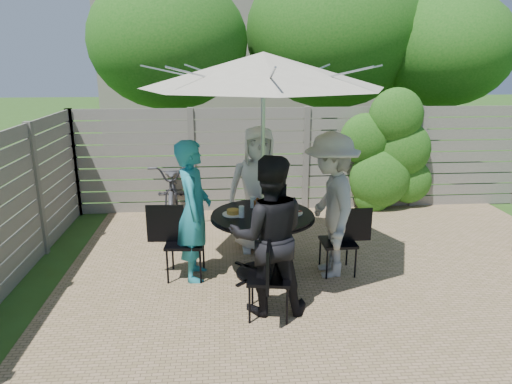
{
  "coord_description": "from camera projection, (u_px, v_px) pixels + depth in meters",
  "views": [
    {
      "loc": [
        -1.51,
        -4.82,
        2.62
      ],
      "look_at": [
        -1.08,
        0.6,
        1.04
      ],
      "focal_mm": 32.0,
      "sensor_mm": 36.0,
      "label": 1
    }
  ],
  "objects": [
    {
      "name": "glass_back",
      "position": [
        253.0,
        202.0,
        5.76
      ],
      "size": [
        0.07,
        0.07,
        0.14
      ],
      "primitive_type": "cylinder",
      "color": "silver",
      "rests_on": "patio_table"
    },
    {
      "name": "patio_table",
      "position": [
        263.0,
        233.0,
        5.61
      ],
      "size": [
        1.27,
        1.27,
        0.82
      ],
      "rotation": [
        0.0,
        0.0,
        -0.02
      ],
      "color": "black",
      "rests_on": "ground"
    },
    {
      "name": "chair_right",
      "position": [
        339.0,
        254.0,
        5.75
      ],
      "size": [
        0.63,
        0.42,
        0.86
      ],
      "rotation": [
        0.0,
        0.0,
        3.17
      ],
      "color": "black",
      "rests_on": "ground"
    },
    {
      "name": "glass_left",
      "position": [
        241.0,
        212.0,
        5.41
      ],
      "size": [
        0.07,
        0.07,
        0.14
      ],
      "primitive_type": "cylinder",
      "color": "silver",
      "rests_on": "patio_table"
    },
    {
      "name": "chair_back",
      "position": [
        257.0,
        227.0,
        6.62
      ],
      "size": [
        0.47,
        0.69,
        0.94
      ],
      "rotation": [
        0.0,
        0.0,
        4.75
      ],
      "color": "black",
      "rests_on": "ground"
    },
    {
      "name": "person_front",
      "position": [
        269.0,
        236.0,
        4.73
      ],
      "size": [
        0.85,
        0.67,
        1.72
      ],
      "primitive_type": "imported",
      "rotation": [
        0.0,
        0.0,
        3.12
      ],
      "color": "black",
      "rests_on": "ground"
    },
    {
      "name": "person_back",
      "position": [
        258.0,
        190.0,
        6.32
      ],
      "size": [
        0.88,
        0.58,
        1.77
      ],
      "primitive_type": "imported",
      "rotation": [
        0.0,
        0.0,
        6.26
      ],
      "color": "silver",
      "rests_on": "ground"
    },
    {
      "name": "plate_left",
      "position": [
        233.0,
        213.0,
        5.51
      ],
      "size": [
        0.26,
        0.26,
        0.06
      ],
      "color": "white",
      "rests_on": "patio_table"
    },
    {
      "name": "person_left",
      "position": [
        194.0,
        211.0,
        5.48
      ],
      "size": [
        0.43,
        0.64,
        1.74
      ],
      "primitive_type": "imported",
      "rotation": [
        0.0,
        0.0,
        7.83
      ],
      "color": "teal",
      "rests_on": "ground"
    },
    {
      "name": "chair_left",
      "position": [
        185.0,
        256.0,
        5.63
      ],
      "size": [
        0.7,
        0.48,
        0.95
      ],
      "rotation": [
        0.0,
        0.0,
        6.22
      ],
      "color": "black",
      "rests_on": "ground"
    },
    {
      "name": "glass_front",
      "position": [
        273.0,
        215.0,
        5.28
      ],
      "size": [
        0.07,
        0.07,
        0.14
      ],
      "primitive_type": "cylinder",
      "color": "silver",
      "rests_on": "patio_table"
    },
    {
      "name": "person_right",
      "position": [
        330.0,
        206.0,
        5.56
      ],
      "size": [
        0.69,
        1.18,
        1.81
      ],
      "primitive_type": "imported",
      "rotation": [
        0.0,
        0.0,
        4.69
      ],
      "color": "#A4A29F",
      "rests_on": "ground"
    },
    {
      "name": "syrup_jug",
      "position": [
        257.0,
        207.0,
        5.56
      ],
      "size": [
        0.09,
        0.09,
        0.16
      ],
      "primitive_type": "cylinder",
      "color": "#59280C",
      "rests_on": "patio_table"
    },
    {
      "name": "umbrella",
      "position": [
        263.0,
        70.0,
        5.07
      ],
      "size": [
        2.84,
        2.84,
        2.71
      ],
      "rotation": [
        0.0,
        0.0,
        -0.02
      ],
      "color": "silver",
      "rests_on": "ground"
    },
    {
      "name": "plate_right",
      "position": [
        292.0,
        212.0,
        5.55
      ],
      "size": [
        0.26,
        0.26,
        0.06
      ],
      "color": "white",
      "rests_on": "patio_table"
    },
    {
      "name": "chair_front",
      "position": [
        269.0,
        293.0,
        4.77
      ],
      "size": [
        0.5,
        0.69,
        0.92
      ],
      "rotation": [
        0.0,
        0.0,
        1.42
      ],
      "color": "black",
      "rests_on": "ground"
    },
    {
      "name": "plate_back",
      "position": [
        261.0,
        203.0,
        5.88
      ],
      "size": [
        0.26,
        0.26,
        0.06
      ],
      "color": "white",
      "rests_on": "patio_table"
    },
    {
      "name": "glass_right",
      "position": [
        283.0,
        206.0,
        5.64
      ],
      "size": [
        0.07,
        0.07,
        0.14
      ],
      "primitive_type": "cylinder",
      "color": "silver",
      "rests_on": "patio_table"
    },
    {
      "name": "backyard_envelope",
      "position": [
        268.0,
        60.0,
        14.59
      ],
      "size": [
        60.0,
        60.0,
        5.0
      ],
      "color": "#2E4D18",
      "rests_on": "ground"
    },
    {
      "name": "coffee_cup",
      "position": [
        269.0,
        204.0,
        5.74
      ],
      "size": [
        0.08,
        0.08,
        0.12
      ],
      "primitive_type": "cylinder",
      "color": "#C6B293",
      "rests_on": "patio_table"
    },
    {
      "name": "plate_front",
      "position": [
        265.0,
        222.0,
        5.19
      ],
      "size": [
        0.26,
        0.26,
        0.06
      ],
      "color": "white",
      "rests_on": "patio_table"
    },
    {
      "name": "bicycle",
      "position": [
        173.0,
        190.0,
        7.62
      ],
      "size": [
        0.84,
        2.05,
        1.05
      ],
      "primitive_type": "imported",
      "rotation": [
        0.0,
        0.0,
        0.07
      ],
      "color": "#333338",
      "rests_on": "ground"
    }
  ]
}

